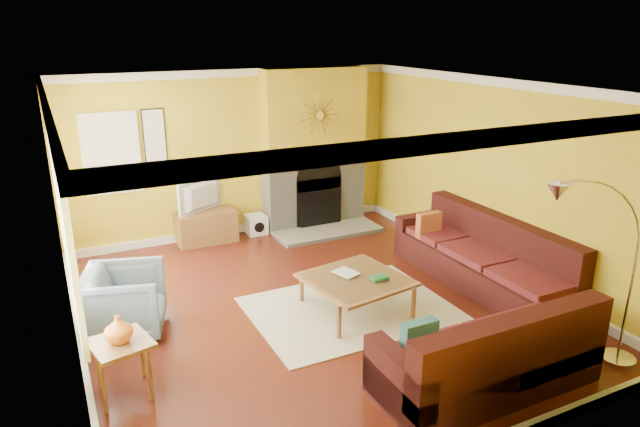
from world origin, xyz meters
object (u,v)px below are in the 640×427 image
sectional_sofa (435,280)px  coffee_table (356,294)px  media_console (207,227)px  arc_lamp (595,281)px  armchair (125,301)px  side_table (123,368)px

sectional_sofa → coffee_table: bearing=148.0°
media_console → arc_lamp: size_ratio=0.45×
armchair → arc_lamp: arc_lamp is taller
arc_lamp → sectional_sofa: bearing=107.5°
coffee_table → media_console: 3.26m
media_console → armchair: (-1.60, -2.40, 0.13)m
sectional_sofa → side_table: (-3.60, 0.00, -0.17)m
coffee_table → armchair: armchair is taller
armchair → arc_lamp: size_ratio=0.41×
side_table → coffee_table: bearing=10.1°
sectional_sofa → armchair: size_ratio=4.32×
side_table → arc_lamp: 4.54m
coffee_table → media_console: (-1.00, 3.10, 0.04)m
sectional_sofa → armchair: bearing=160.6°
media_console → armchair: armchair is taller
armchair → sectional_sofa: bearing=-92.9°
media_console → arc_lamp: 5.84m
armchair → side_table: size_ratio=1.51×
side_table → armchair: bearing=80.5°
side_table → arc_lamp: size_ratio=0.27×
coffee_table → side_table: size_ratio=1.96×
media_console → arc_lamp: arc_lamp is taller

